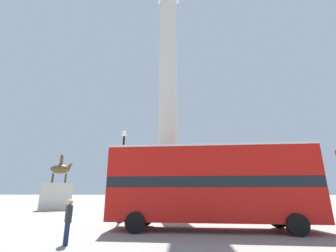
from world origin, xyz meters
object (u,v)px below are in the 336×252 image
at_px(monument_column, 168,109).
at_px(street_lamp, 122,173).
at_px(bus_b, 210,183).
at_px(equestrian_statue, 57,193).
at_px(pedestrian_near_lamp, 68,219).

height_order(monument_column, street_lamp, monument_column).
bearing_deg(bus_b, street_lamp, 156.99).
height_order(monument_column, equestrian_statue, monument_column).
relative_size(equestrian_statue, pedestrian_near_lamp, 3.63).
height_order(bus_b, street_lamp, street_lamp).
height_order(monument_column, bus_b, monument_column).
distance_m(monument_column, equestrian_statue, 15.78).
height_order(equestrian_statue, pedestrian_near_lamp, equestrian_statue).
distance_m(bus_b, equestrian_statue, 19.56).
distance_m(equestrian_statue, street_lamp, 13.63).
bearing_deg(equestrian_statue, pedestrian_near_lamp, -85.08).
bearing_deg(pedestrian_near_lamp, monument_column, 123.16).
bearing_deg(street_lamp, monument_column, 50.74).
bearing_deg(monument_column, pedestrian_near_lamp, -108.14).
bearing_deg(monument_column, bus_b, -66.14).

